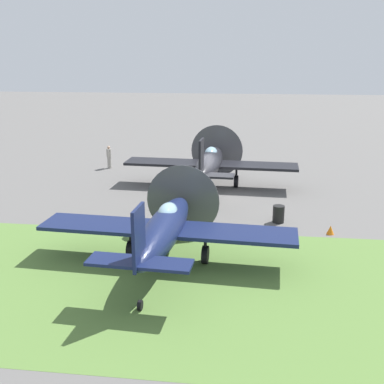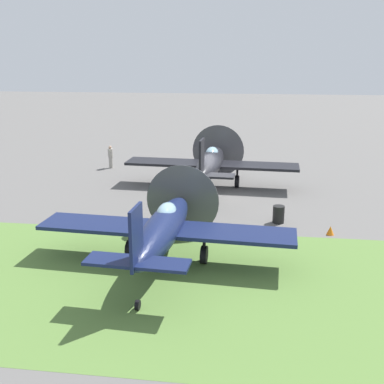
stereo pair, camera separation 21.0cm
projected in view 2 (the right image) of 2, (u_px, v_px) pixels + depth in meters
ground_plane at (214, 196)px, 28.71m from camera, size 160.00×160.00×0.00m
grass_verge at (188, 284)px, 17.62m from camera, size 120.00×11.00×0.01m
airplane_lead at (211, 163)px, 30.04m from camera, size 11.30×8.95×4.03m
airplane_wingman at (164, 228)px, 18.94m from camera, size 10.74×8.49×3.83m
ground_crew_chief at (111, 156)px, 35.61m from camera, size 0.38×0.63×1.73m
fuel_drum at (279, 214)px, 24.03m from camera, size 0.60×0.60×0.90m
runway_marker_cone at (330, 230)px, 22.47m from camera, size 0.36×0.36×0.44m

